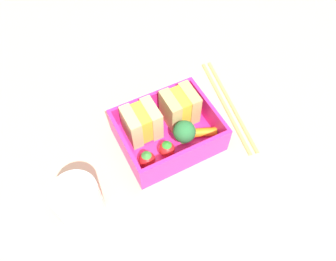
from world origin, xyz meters
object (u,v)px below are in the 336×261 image
(strawberry_far_left, at_px, (147,159))
(chopstick_pair, at_px, (228,104))
(sandwich_center_left, at_px, (180,107))
(drinking_glass, at_px, (79,202))
(carrot_stick_far_left, at_px, (201,132))
(sandwich_left, at_px, (142,123))
(broccoli_floret, at_px, (184,132))
(strawberry_left, at_px, (167,149))

(strawberry_far_left, distance_m, chopstick_pair, 0.19)
(sandwich_center_left, height_order, drinking_glass, same)
(carrot_stick_far_left, bearing_deg, sandwich_center_left, 106.45)
(sandwich_left, distance_m, broccoli_floret, 0.07)
(sandwich_left, xyz_separation_m, chopstick_pair, (0.17, -0.01, -0.04))
(broccoli_floret, xyz_separation_m, carrot_stick_far_left, (0.03, -0.00, -0.02))
(strawberry_left, height_order, chopstick_pair, strawberry_left)
(chopstick_pair, height_order, drinking_glass, drinking_glass)
(broccoli_floret, bearing_deg, chopstick_pair, 18.08)
(carrot_stick_far_left, bearing_deg, chopstick_pair, 25.72)
(chopstick_pair, bearing_deg, sandwich_center_left, 174.38)
(chopstick_pair, bearing_deg, strawberry_far_left, -165.73)
(strawberry_left, xyz_separation_m, carrot_stick_far_left, (0.07, 0.01, -0.01))
(sandwich_center_left, relative_size, strawberry_far_left, 1.82)
(sandwich_left, bearing_deg, chopstick_pair, -3.27)
(carrot_stick_far_left, distance_m, drinking_glass, 0.22)
(sandwich_center_left, height_order, strawberry_left, sandwich_center_left)
(strawberry_far_left, xyz_separation_m, carrot_stick_far_left, (0.10, 0.01, -0.01))
(broccoli_floret, bearing_deg, carrot_stick_far_left, -4.56)
(sandwich_left, xyz_separation_m, broccoli_floret, (0.05, -0.05, -0.00))
(strawberry_far_left, relative_size, strawberry_left, 1.01)
(sandwich_left, height_order, drinking_glass, same)
(strawberry_far_left, bearing_deg, sandwich_left, 71.74)
(strawberry_left, relative_size, carrot_stick_far_left, 0.62)
(sandwich_left, height_order, carrot_stick_far_left, sandwich_left)
(drinking_glass, bearing_deg, sandwich_left, 30.26)
(strawberry_left, relative_size, broccoli_floret, 0.68)
(strawberry_left, bearing_deg, sandwich_center_left, 46.05)
(chopstick_pair, bearing_deg, broccoli_floret, -161.92)
(sandwich_left, relative_size, chopstick_pair, 0.27)
(broccoli_floret, relative_size, drinking_glass, 0.66)
(sandwich_left, distance_m, sandwich_center_left, 0.07)
(sandwich_left, relative_size, carrot_stick_far_left, 1.14)
(broccoli_floret, bearing_deg, sandwich_left, 138.69)
(strawberry_far_left, bearing_deg, drinking_glass, -169.38)
(sandwich_left, relative_size, broccoli_floret, 1.26)
(strawberry_far_left, distance_m, broccoli_floret, 0.07)
(sandwich_center_left, height_order, strawberry_far_left, sandwich_center_left)
(drinking_glass, bearing_deg, chopstick_pair, 12.88)
(strawberry_left, bearing_deg, strawberry_far_left, -176.49)
(drinking_glass, bearing_deg, strawberry_far_left, 10.62)
(sandwich_center_left, distance_m, chopstick_pair, 0.10)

